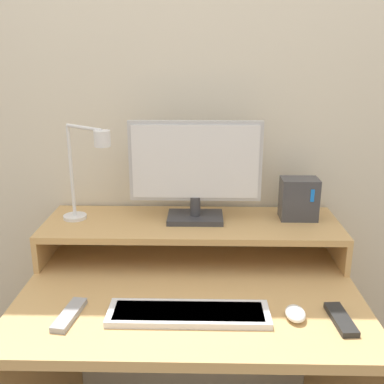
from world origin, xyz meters
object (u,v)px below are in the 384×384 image
at_px(mouse, 295,314).
at_px(router_dock, 299,199).
at_px(keyboard, 190,313).
at_px(remote_control, 69,315).
at_px(monitor, 195,169).
at_px(remote_secondary, 341,319).
at_px(desk_lamp, 87,167).

bearing_deg(mouse, router_dock, 78.93).
bearing_deg(keyboard, remote_control, -178.17).
bearing_deg(mouse, monitor, 123.98).
xyz_separation_m(router_dock, keyboard, (-0.37, -0.43, -0.19)).
xyz_separation_m(router_dock, remote_secondary, (0.03, -0.44, -0.19)).
relative_size(mouse, remote_secondary, 0.52).
height_order(router_dock, remote_control, router_dock).
height_order(monitor, router_dock, monitor).
distance_m(monitor, desk_lamp, 0.36).
bearing_deg(mouse, keyboard, 179.26).
xyz_separation_m(keyboard, mouse, (0.28, -0.00, 0.01)).
xyz_separation_m(monitor, remote_secondary, (0.39, -0.42, -0.30)).
distance_m(desk_lamp, keyboard, 0.59).
xyz_separation_m(desk_lamp, keyboard, (0.35, -0.36, -0.32)).
xyz_separation_m(keyboard, remote_secondary, (0.40, -0.02, -0.00)).
distance_m(monitor, mouse, 0.57).
bearing_deg(desk_lamp, remote_control, -86.92).
height_order(desk_lamp, keyboard, desk_lamp).
relative_size(mouse, remote_control, 0.49).
height_order(desk_lamp, remote_control, desk_lamp).
bearing_deg(router_dock, keyboard, -130.75).
bearing_deg(remote_secondary, monitor, 133.11).
bearing_deg(monitor, router_dock, 3.38).
height_order(mouse, remote_secondary, mouse).
height_order(desk_lamp, router_dock, desk_lamp).
xyz_separation_m(keyboard, remote_control, (-0.33, -0.01, -0.00)).
xyz_separation_m(mouse, remote_secondary, (0.12, -0.01, -0.01)).
distance_m(desk_lamp, remote_secondary, 0.90).
bearing_deg(mouse, desk_lamp, 150.15).
distance_m(mouse, remote_secondary, 0.12).
xyz_separation_m(remote_control, remote_secondary, (0.73, -0.01, 0.00)).
bearing_deg(router_dock, remote_control, -147.81).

